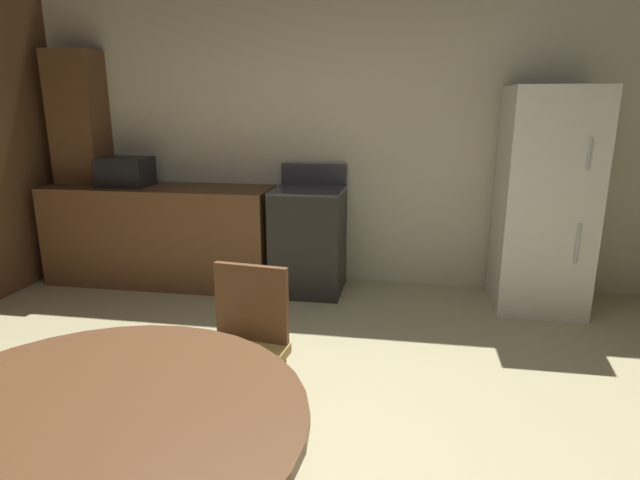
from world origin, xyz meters
name	(u,v)px	position (x,y,z in m)	size (l,w,h in m)	color
wall_back	(345,135)	(0.00, 2.87, 1.35)	(5.98, 0.12, 2.70)	beige
kitchen_counter	(161,235)	(-1.65, 2.47, 0.45)	(2.07, 0.60, 0.90)	brown
pantry_column	(85,166)	(-2.47, 2.65, 1.05)	(0.44, 0.36, 2.10)	brown
oven_range	(309,240)	(-0.27, 2.48, 0.47)	(0.60, 0.60, 1.10)	black
refrigerator	(544,201)	(1.65, 2.42, 0.88)	(0.68, 0.68, 1.76)	silver
microwave	(125,172)	(-1.95, 2.47, 1.03)	(0.44, 0.32, 0.26)	black
dining_table	(93,463)	(-0.30, -0.70, 0.61)	(1.28, 1.28, 0.76)	brown
chair_north	(243,345)	(-0.18, 0.33, 0.50)	(0.45, 0.45, 0.87)	brown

